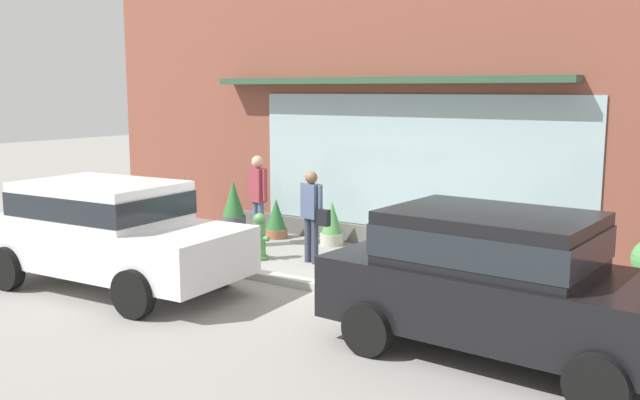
% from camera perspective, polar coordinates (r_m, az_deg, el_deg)
% --- Properties ---
extents(ground_plane, '(60.00, 60.00, 0.00)m').
position_cam_1_polar(ground_plane, '(11.13, -2.74, -6.48)').
color(ground_plane, gray).
extents(curb_strip, '(14.00, 0.24, 0.12)m').
position_cam_1_polar(curb_strip, '(10.96, -3.36, -6.41)').
color(curb_strip, '#B2B2AD').
rests_on(curb_strip, ground_plane).
extents(storefront, '(14.00, 0.81, 5.17)m').
position_cam_1_polar(storefront, '(13.42, 5.41, 7.09)').
color(storefront, brown).
rests_on(storefront, ground_plane).
extents(fire_hydrant, '(0.39, 0.35, 0.83)m').
position_cam_1_polar(fire_hydrant, '(12.38, -4.93, -3.01)').
color(fire_hydrant, '#4C8C47').
rests_on(fire_hydrant, ground_plane).
extents(pedestrian_with_handbag, '(0.67, 0.27, 1.59)m').
position_cam_1_polar(pedestrian_with_handbag, '(11.98, -0.63, -0.84)').
color(pedestrian_with_handbag, '#333847').
rests_on(pedestrian_with_handbag, ground_plane).
extents(pedestrian_passerby, '(0.49, 0.28, 1.73)m').
position_cam_1_polar(pedestrian_passerby, '(13.38, -5.06, 0.60)').
color(pedestrian_passerby, '#475675').
rests_on(pedestrian_passerby, ground_plane).
extents(parked_car_white, '(4.29, 2.15, 1.60)m').
position_cam_1_polar(parked_car_white, '(10.99, -16.86, -2.20)').
color(parked_car_white, white).
rests_on(parked_car_white, ground_plane).
extents(parked_car_black, '(4.10, 2.09, 1.63)m').
position_cam_1_polar(parked_car_black, '(8.06, 14.36, -6.06)').
color(parked_car_black, black).
rests_on(parked_car_black, ground_plane).
extents(potted_plant_window_right, '(0.46, 0.46, 0.84)m').
position_cam_1_polar(potted_plant_window_right, '(13.49, 0.97, -1.97)').
color(potted_plant_window_right, '#B7B2A3').
rests_on(potted_plant_window_right, ground_plane).
extents(potted_plant_low_front, '(0.45, 0.45, 0.80)m').
position_cam_1_polar(potted_plant_low_front, '(14.15, -3.59, -1.55)').
color(potted_plant_low_front, '#9E6042').
rests_on(potted_plant_low_front, ground_plane).
extents(potted_plant_by_entrance, '(0.32, 0.32, 1.19)m').
position_cam_1_polar(potted_plant_by_entrance, '(15.36, -10.94, -0.13)').
color(potted_plant_by_entrance, '#4C4C51').
rests_on(potted_plant_by_entrance, ground_plane).
extents(potted_plant_window_center, '(0.50, 0.50, 1.11)m').
position_cam_1_polar(potted_plant_window_center, '(14.55, -7.03, -0.73)').
color(potted_plant_window_center, '#4C4C51').
rests_on(potted_plant_window_center, ground_plane).
extents(potted_plant_near_hydrant, '(0.57, 0.57, 0.74)m').
position_cam_1_polar(potted_plant_near_hydrant, '(11.83, 13.51, -3.73)').
color(potted_plant_near_hydrant, '#B7B2A3').
rests_on(potted_plant_near_hydrant, ground_plane).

